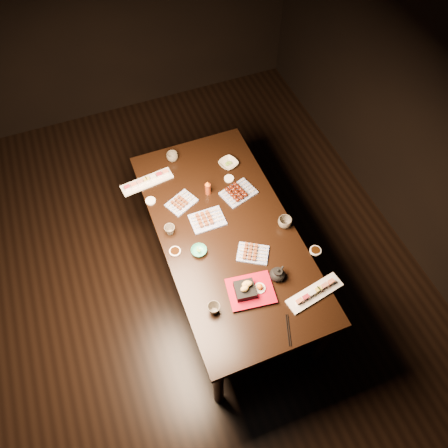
{
  "coord_description": "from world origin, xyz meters",
  "views": [
    {
      "loc": [
        -0.19,
        -1.4,
        3.26
      ],
      "look_at": [
        0.42,
        0.16,
        0.77
      ],
      "focal_mm": 35.0,
      "sensor_mm": 36.0,
      "label": 1
    }
  ],
  "objects_px": {
    "sushi_platter_near": "(315,292)",
    "yakitori_plate_left": "(181,201)",
    "edamame_bowl_green": "(199,251)",
    "teacup_mid_right": "(285,222)",
    "tempura_tray": "(251,288)",
    "yakitori_plate_right": "(253,252)",
    "edamame_bowl_cream": "(228,164)",
    "teacup_near_left": "(214,309)",
    "condiment_bottle": "(208,187)",
    "dining_table": "(226,258)",
    "yakitori_plate_center": "(207,218)",
    "teacup_far_right": "(172,157)",
    "teapot": "(277,274)",
    "sushi_platter_far": "(147,180)",
    "teacup_far_left": "(170,230)"
  },
  "relations": [
    {
      "from": "sushi_platter_near",
      "to": "yakitori_plate_left",
      "type": "height_order",
      "value": "yakitori_plate_left"
    },
    {
      "from": "edamame_bowl_green",
      "to": "teacup_mid_right",
      "type": "xyz_separation_m",
      "value": [
        0.62,
        -0.01,
        0.02
      ]
    },
    {
      "from": "edamame_bowl_green",
      "to": "tempura_tray",
      "type": "bearing_deg",
      "value": -62.5
    },
    {
      "from": "yakitori_plate_right",
      "to": "edamame_bowl_cream",
      "type": "relative_size",
      "value": 1.5
    },
    {
      "from": "edamame_bowl_green",
      "to": "edamame_bowl_cream",
      "type": "bearing_deg",
      "value": 54.0
    },
    {
      "from": "edamame_bowl_green",
      "to": "teacup_near_left",
      "type": "height_order",
      "value": "teacup_near_left"
    },
    {
      "from": "condiment_bottle",
      "to": "dining_table",
      "type": "bearing_deg",
      "value": -89.44
    },
    {
      "from": "yakitori_plate_center",
      "to": "teacup_near_left",
      "type": "bearing_deg",
      "value": -106.83
    },
    {
      "from": "yakitori_plate_center",
      "to": "teacup_far_right",
      "type": "height_order",
      "value": "teacup_far_right"
    },
    {
      "from": "dining_table",
      "to": "tempura_tray",
      "type": "distance_m",
      "value": 0.64
    },
    {
      "from": "teapot",
      "to": "condiment_bottle",
      "type": "xyz_separation_m",
      "value": [
        -0.17,
        0.8,
        0.01
      ]
    },
    {
      "from": "yakitori_plate_left",
      "to": "teacup_near_left",
      "type": "relative_size",
      "value": 2.56
    },
    {
      "from": "tempura_tray",
      "to": "sushi_platter_far",
      "type": "bearing_deg",
      "value": 116.53
    },
    {
      "from": "teacup_near_left",
      "to": "teacup_far_right",
      "type": "height_order",
      "value": "teacup_near_left"
    },
    {
      "from": "sushi_platter_near",
      "to": "edamame_bowl_cream",
      "type": "height_order",
      "value": "sushi_platter_near"
    },
    {
      "from": "teacup_near_left",
      "to": "dining_table",
      "type": "bearing_deg",
      "value": 60.78
    },
    {
      "from": "teacup_near_left",
      "to": "teacup_far_right",
      "type": "xyz_separation_m",
      "value": [
        0.14,
        1.28,
        -0.0
      ]
    },
    {
      "from": "edamame_bowl_cream",
      "to": "yakitori_plate_left",
      "type": "bearing_deg",
      "value": -154.27
    },
    {
      "from": "tempura_tray",
      "to": "teapot",
      "type": "distance_m",
      "value": 0.2
    },
    {
      "from": "teacup_mid_right",
      "to": "teapot",
      "type": "relative_size",
      "value": 0.8
    },
    {
      "from": "yakitori_plate_left",
      "to": "teacup_near_left",
      "type": "xyz_separation_m",
      "value": [
        -0.07,
        -0.85,
        0.01
      ]
    },
    {
      "from": "yakitori_plate_center",
      "to": "teacup_far_right",
      "type": "xyz_separation_m",
      "value": [
        -0.05,
        0.63,
        0.0
      ]
    },
    {
      "from": "yakitori_plate_center",
      "to": "yakitori_plate_right",
      "type": "bearing_deg",
      "value": -62.77
    },
    {
      "from": "teapot",
      "to": "tempura_tray",
      "type": "bearing_deg",
      "value": 159.06
    },
    {
      "from": "yakitori_plate_right",
      "to": "teacup_far_left",
      "type": "distance_m",
      "value": 0.58
    },
    {
      "from": "yakitori_plate_right",
      "to": "yakitori_plate_left",
      "type": "xyz_separation_m",
      "value": [
        -0.31,
        0.57,
        0.0
      ]
    },
    {
      "from": "teacup_far_right",
      "to": "teapot",
      "type": "distance_m",
      "value": 1.25
    },
    {
      "from": "sushi_platter_near",
      "to": "yakitori_plate_right",
      "type": "relative_size",
      "value": 1.88
    },
    {
      "from": "yakitori_plate_right",
      "to": "edamame_bowl_green",
      "type": "bearing_deg",
      "value": -172.61
    },
    {
      "from": "sushi_platter_near",
      "to": "condiment_bottle",
      "type": "relative_size",
      "value": 2.97
    },
    {
      "from": "teacup_mid_right",
      "to": "condiment_bottle",
      "type": "height_order",
      "value": "condiment_bottle"
    },
    {
      "from": "yakitori_plate_right",
      "to": "edamame_bowl_green",
      "type": "distance_m",
      "value": 0.36
    },
    {
      "from": "sushi_platter_far",
      "to": "teacup_far_left",
      "type": "distance_m",
      "value": 0.49
    },
    {
      "from": "sushi_platter_far",
      "to": "teacup_far_right",
      "type": "distance_m",
      "value": 0.28
    },
    {
      "from": "teacup_far_right",
      "to": "edamame_bowl_cream",
      "type": "bearing_deg",
      "value": -28.56
    },
    {
      "from": "yakitori_plate_center",
      "to": "edamame_bowl_cream",
      "type": "height_order",
      "value": "yakitori_plate_center"
    },
    {
      "from": "tempura_tray",
      "to": "teacup_far_left",
      "type": "xyz_separation_m",
      "value": [
        -0.33,
        0.61,
        -0.02
      ]
    },
    {
      "from": "teacup_far_left",
      "to": "teacup_far_right",
      "type": "height_order",
      "value": "same"
    },
    {
      "from": "sushi_platter_far",
      "to": "teacup_far_left",
      "type": "xyz_separation_m",
      "value": [
        0.03,
        -0.49,
        0.01
      ]
    },
    {
      "from": "sushi_platter_far",
      "to": "tempura_tray",
      "type": "height_order",
      "value": "tempura_tray"
    },
    {
      "from": "yakitori_plate_center",
      "to": "edamame_bowl_green",
      "type": "bearing_deg",
      "value": -122.59
    },
    {
      "from": "sushi_platter_far",
      "to": "teacup_mid_right",
      "type": "xyz_separation_m",
      "value": [
        0.78,
        -0.72,
        0.01
      ]
    },
    {
      "from": "tempura_tray",
      "to": "teacup_far_right",
      "type": "bearing_deg",
      "value": 103.64
    },
    {
      "from": "yakitori_plate_left",
      "to": "edamame_bowl_green",
      "type": "xyz_separation_m",
      "value": [
        -0.02,
        -0.43,
        -0.01
      ]
    },
    {
      "from": "tempura_tray",
      "to": "teapot",
      "type": "relative_size",
      "value": 2.41
    },
    {
      "from": "edamame_bowl_green",
      "to": "yakitori_plate_center",
      "type": "bearing_deg",
      "value": 57.47
    },
    {
      "from": "edamame_bowl_green",
      "to": "edamame_bowl_cream",
      "type": "height_order",
      "value": "same"
    },
    {
      "from": "sushi_platter_far",
      "to": "teacup_mid_right",
      "type": "height_order",
      "value": "teacup_mid_right"
    },
    {
      "from": "yakitori_plate_center",
      "to": "teapot",
      "type": "distance_m",
      "value": 0.63
    },
    {
      "from": "sushi_platter_near",
      "to": "teacup_far_right",
      "type": "xyz_separation_m",
      "value": [
        -0.48,
        1.4,
        0.01
      ]
    }
  ]
}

